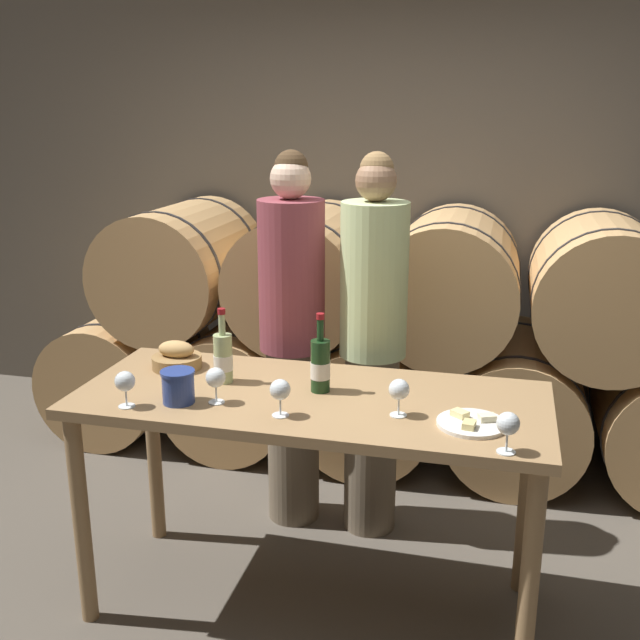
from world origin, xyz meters
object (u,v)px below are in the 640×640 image
(wine_bottle_white, at_px, (223,357))
(cheese_plate, at_px, (472,423))
(person_right, at_px, (373,345))
(blue_crock, at_px, (178,385))
(tasting_table, at_px, (311,424))
(wine_bottle_red, at_px, (320,365))
(wine_glass_center, at_px, (280,391))
(person_left, at_px, (292,339))
(wine_glass_far_left, at_px, (125,382))
(wine_glass_right, at_px, (399,390))
(bread_basket, at_px, (177,358))
(wine_glass_far_right, at_px, (508,425))
(wine_glass_left, at_px, (216,378))

(wine_bottle_white, relative_size, cheese_plate, 1.25)
(person_right, relative_size, blue_crock, 14.15)
(tasting_table, height_order, blue_crock, blue_crock)
(wine_bottle_red, relative_size, wine_glass_center, 2.27)
(person_right, xyz_separation_m, cheese_plate, (0.48, -0.77, 0.00))
(person_left, distance_m, blue_crock, 0.84)
(wine_glass_far_left, xyz_separation_m, wine_glass_right, (0.95, 0.16, 0.00))
(person_right, distance_m, cheese_plate, 0.90)
(cheese_plate, distance_m, wine_glass_right, 0.27)
(tasting_table, xyz_separation_m, person_left, (-0.25, 0.63, 0.12))
(person_left, relative_size, wine_glass_center, 13.10)
(tasting_table, height_order, wine_glass_far_left, wine_glass_far_left)
(cheese_plate, xyz_separation_m, wine_glass_right, (-0.25, 0.02, 0.08))
(person_right, bearing_deg, bread_basket, -146.71)
(wine_bottle_red, distance_m, wine_glass_far_left, 0.71)
(wine_bottle_red, relative_size, wine_glass_far_right, 2.27)
(blue_crock, height_order, bread_basket, blue_crock)
(wine_bottle_white, bearing_deg, blue_crock, -108.91)
(wine_bottle_red, relative_size, wine_glass_right, 2.27)
(person_right, distance_m, wine_glass_left, 0.90)
(tasting_table, bearing_deg, person_left, 111.89)
(wine_bottle_white, distance_m, wine_glass_right, 0.73)
(person_left, relative_size, wine_glass_right, 13.10)
(person_left, bearing_deg, blue_crock, -103.02)
(person_right, height_order, bread_basket, person_right)
(cheese_plate, height_order, wine_glass_right, wine_glass_right)
(person_left, distance_m, bread_basket, 0.60)
(person_left, xyz_separation_m, wine_bottle_red, (0.28, -0.58, 0.10))
(wine_bottle_red, distance_m, wine_bottle_white, 0.39)
(person_right, relative_size, bread_basket, 8.65)
(wine_glass_center, bearing_deg, bread_basket, 146.49)
(blue_crock, xyz_separation_m, wine_glass_center, (0.39, -0.03, 0.03))
(wine_bottle_red, distance_m, wine_glass_center, 0.27)
(person_right, bearing_deg, wine_glass_far_left, -128.89)
(tasting_table, distance_m, cheese_plate, 0.62)
(wine_bottle_red, distance_m, wine_glass_right, 0.36)
(wine_bottle_white, height_order, wine_glass_right, wine_bottle_white)
(person_right, distance_m, wine_glass_right, 0.78)
(wine_glass_far_left, distance_m, wine_glass_center, 0.56)
(bread_basket, bearing_deg, person_right, 33.29)
(wine_bottle_white, height_order, cheese_plate, wine_bottle_white)
(wine_glass_left, bearing_deg, wine_glass_center, -12.36)
(person_left, xyz_separation_m, wine_glass_right, (0.60, -0.74, 0.09))
(person_right, bearing_deg, wine_bottle_white, -129.69)
(wine_bottle_red, relative_size, bread_basket, 1.50)
(wine_glass_far_right, bearing_deg, wine_glass_far_left, 178.10)
(person_left, xyz_separation_m, bread_basket, (-0.35, -0.48, 0.04))
(wine_glass_right, bearing_deg, cheese_plate, -5.03)
(wine_glass_far_right, bearing_deg, tasting_table, 156.26)
(cheese_plate, height_order, wine_glass_center, wine_glass_center)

